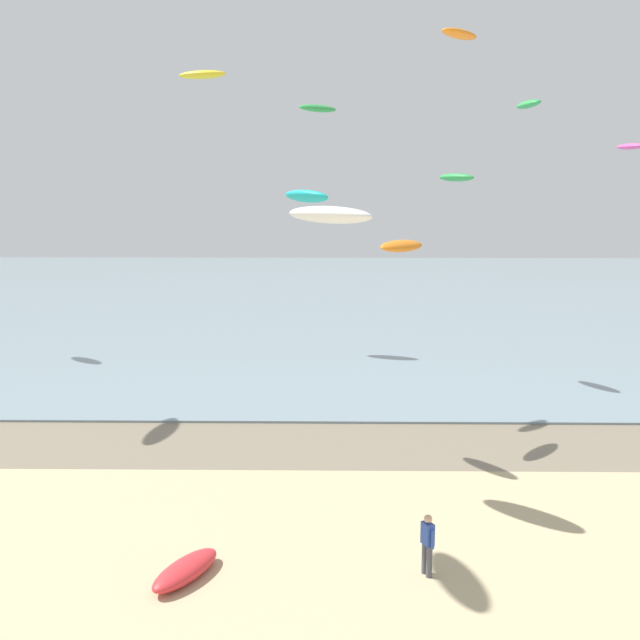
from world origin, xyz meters
The scene contains 13 objects.
wet_sand_strip centered at (0.00, 20.43, 0.00)m, with size 120.00×5.29×0.01m, color #7A6D59.
sea centered at (0.00, 58.07, 0.05)m, with size 160.00×70.00×0.10m, color gray.
person_mid_beach centered at (3.65, 10.57, 0.92)m, with size 0.35×0.52×1.71m.
grounded_kite centered at (-2.73, 10.30, 0.24)m, with size 2.45×0.88×0.49m, color red.
kite_aloft_0 centered at (20.89, 42.88, 12.59)m, with size 2.54×0.81×0.41m, color #E54C99.
kite_aloft_1 centered at (3.85, 21.44, 7.83)m, with size 2.52×0.81×0.40m, color orange.
kite_aloft_2 centered at (-6.63, 38.47, 16.59)m, with size 3.08×0.99×0.49m, color yellow.
kite_aloft_7 centered at (5.30, 18.20, 15.10)m, with size 1.89×0.60×0.30m, color orange.
kite_aloft_8 centered at (13.03, 39.01, 14.91)m, with size 2.96×0.95×0.47m, color green.
kite_aloft_9 centered at (0.50, 25.64, 13.43)m, with size 1.98×0.63×0.32m, color green.
kite_aloft_10 centered at (1.03, 16.16, 9.27)m, with size 3.39×1.09×0.54m, color white.
kite_aloft_11 centered at (7.48, 31.00, 10.51)m, with size 2.52×0.81×0.40m, color green.
kite_aloft_12 centered at (0.17, 20.18, 9.78)m, with size 2.54×0.81×0.41m, color #19B2B7.
Camera 1 is at (1.07, -7.62, 10.31)m, focal length 41.62 mm.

